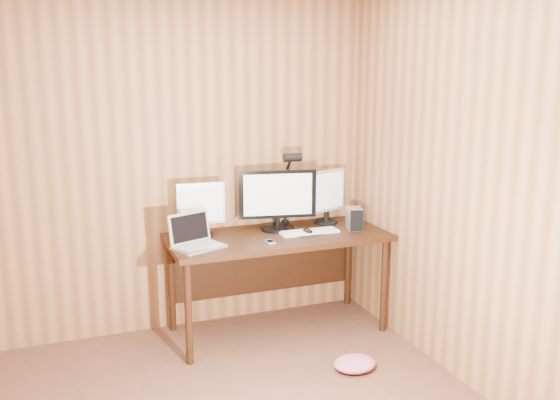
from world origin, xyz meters
TOP-DOWN VIEW (x-y plane):
  - room_shell at (0.00, 0.00)m, footprint 4.00×4.00m
  - desk at (0.93, 1.70)m, footprint 1.60×0.70m
  - monitor_center at (0.98, 1.76)m, footprint 0.58×0.26m
  - monitor_left at (0.40, 1.79)m, footprint 0.35×0.16m
  - monitor_right at (1.41, 1.81)m, footprint 0.36×0.18m
  - laptop at (0.29, 1.54)m, footprint 0.39×0.35m
  - keyboard at (1.16, 1.58)m, footprint 0.44×0.14m
  - mousepad at (1.14, 1.57)m, footprint 0.22×0.19m
  - mouse at (1.14, 1.57)m, footprint 0.09×0.12m
  - hard_drive at (1.53, 1.57)m, footprint 0.14×0.17m
  - phone at (0.80, 1.45)m, footprint 0.05×0.10m
  - speaker at (1.69, 1.83)m, footprint 0.05×0.05m
  - desk_lamp at (1.11, 1.86)m, footprint 0.14×0.20m
  - fabric_pile at (1.18, 0.86)m, footprint 0.30×0.25m

SIDE VIEW (x-z plane):
  - fabric_pile at x=1.18m, z-range 0.00..0.09m
  - desk at x=0.93m, z-range 0.25..1.00m
  - mousepad at x=1.14m, z-range 0.75..0.75m
  - phone at x=0.80m, z-range 0.75..0.76m
  - keyboard at x=1.16m, z-range 0.75..0.77m
  - mouse at x=1.14m, z-range 0.75..0.79m
  - laptop at x=0.29m, z-range 0.69..0.92m
  - speaker at x=1.69m, z-range 0.75..0.86m
  - hard_drive at x=1.53m, z-range 0.75..0.92m
  - monitor_left at x=0.40m, z-range 0.76..1.16m
  - monitor_right at x=1.41m, z-range 0.77..1.19m
  - monitor_center at x=0.98m, z-range 0.76..1.22m
  - desk_lamp at x=1.11m, z-range 0.82..1.43m
  - room_shell at x=0.00m, z-range -0.75..3.25m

